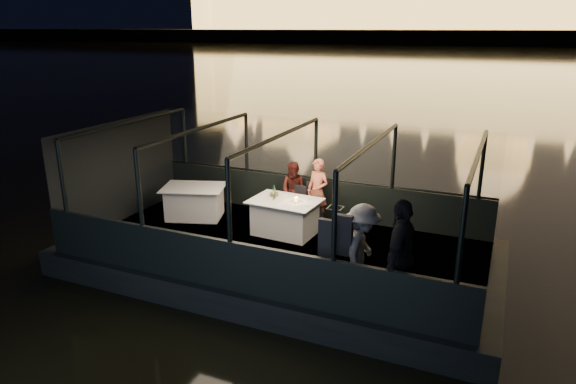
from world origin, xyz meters
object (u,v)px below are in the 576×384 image
at_px(chair_port_right, 311,205).
at_px(wine_bottle, 274,192).
at_px(dining_table_central, 285,217).
at_px(passenger_stripe, 362,249).
at_px(passenger_dark, 400,260).
at_px(coat_stand, 334,248).
at_px(person_man_maroon, 294,188).
at_px(chair_port_left, 297,204).
at_px(person_woman_coral, 318,191).
at_px(dining_table_aft, 194,202).

xyz_separation_m(chair_port_right, wine_bottle, (-0.55, -0.78, 0.47)).
bearing_deg(dining_table_central, passenger_stripe, -41.32).
relative_size(passenger_dark, wine_bottle, 6.31).
bearing_deg(coat_stand, person_man_maroon, 122.64).
relative_size(chair_port_left, coat_stand, 0.51).
distance_m(dining_table_central, passenger_dark, 3.64).
distance_m(chair_port_left, passenger_dark, 4.13).
relative_size(passenger_stripe, wine_bottle, 5.48).
xyz_separation_m(chair_port_left, coat_stand, (1.88, -2.96, 0.45)).
bearing_deg(dining_table_central, coat_stand, -50.26).
xyz_separation_m(dining_table_central, coat_stand, (1.85, -2.23, 0.51)).
bearing_deg(coat_stand, wine_bottle, 133.25).
relative_size(chair_port_right, person_woman_coral, 0.61).
bearing_deg(chair_port_left, wine_bottle, -92.93).
relative_size(person_woman_coral, wine_bottle, 5.06).
bearing_deg(chair_port_right, passenger_dark, -31.33).
height_order(dining_table_aft, passenger_stripe, passenger_stripe).
bearing_deg(passenger_dark, chair_port_right, -133.14).
bearing_deg(chair_port_left, coat_stand, -42.93).
distance_m(person_woman_coral, passenger_dark, 3.97).
height_order(coat_stand, person_man_maroon, coat_stand).
bearing_deg(wine_bottle, passenger_dark, -34.47).
relative_size(dining_table_central, dining_table_aft, 1.02).
xyz_separation_m(chair_port_right, passenger_stripe, (1.95, -2.77, 0.40)).
xyz_separation_m(chair_port_right, coat_stand, (1.56, -3.02, 0.45)).
distance_m(dining_table_central, passenger_stripe, 3.02).
bearing_deg(dining_table_aft, chair_port_right, 15.14).
height_order(dining_table_aft, wine_bottle, wine_bottle).
relative_size(dining_table_central, passenger_stripe, 0.90).
bearing_deg(passenger_stripe, wine_bottle, 47.48).
relative_size(dining_table_central, chair_port_left, 1.75).
bearing_deg(person_woman_coral, dining_table_central, -96.75).
bearing_deg(coat_stand, passenger_stripe, 33.10).
bearing_deg(person_woman_coral, person_man_maroon, -163.96).
relative_size(coat_stand, wine_bottle, 5.53).
bearing_deg(passenger_stripe, person_man_maroon, 35.69).
bearing_deg(dining_table_central, passenger_dark, -36.58).
bearing_deg(coat_stand, dining_table_central, 129.74).
distance_m(coat_stand, passenger_stripe, 0.47).
bearing_deg(chair_port_right, passenger_stripe, -37.66).
bearing_deg(dining_table_central, chair_port_right, 69.96).
height_order(dining_table_aft, passenger_dark, passenger_dark).
distance_m(coat_stand, person_woman_coral, 3.48).
xyz_separation_m(dining_table_central, chair_port_right, (0.29, 0.80, 0.06)).
bearing_deg(dining_table_central, chair_port_left, 92.62).
bearing_deg(person_man_maroon, wine_bottle, -101.06).
relative_size(dining_table_aft, passenger_dark, 0.76).
distance_m(passenger_dark, wine_bottle, 3.83).
height_order(chair_port_left, person_man_maroon, person_man_maroon).
xyz_separation_m(chair_port_left, person_woman_coral, (0.43, 0.20, 0.30)).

